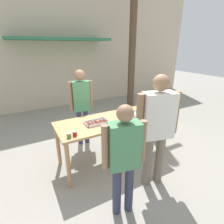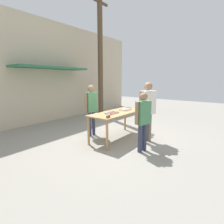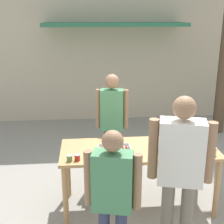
% 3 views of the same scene
% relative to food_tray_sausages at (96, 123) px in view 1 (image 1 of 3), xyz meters
% --- Properties ---
extents(ground_plane, '(24.00, 24.00, 0.00)m').
position_rel_food_tray_sausages_xyz_m(ground_plane, '(0.34, 0.02, -0.90)').
color(ground_plane, gray).
extents(building_facade_back, '(12.00, 1.11, 4.50)m').
position_rel_food_tray_sausages_xyz_m(building_facade_back, '(0.34, 4.00, 1.35)').
color(building_facade_back, beige).
rests_on(building_facade_back, ground).
extents(serving_table, '(2.10, 0.84, 0.89)m').
position_rel_food_tray_sausages_xyz_m(serving_table, '(0.34, 0.02, -0.12)').
color(serving_table, tan).
rests_on(serving_table, ground).
extents(food_tray_sausages, '(0.42, 0.25, 0.04)m').
position_rel_food_tray_sausages_xyz_m(food_tray_sausages, '(0.00, 0.00, 0.00)').
color(food_tray_sausages, silver).
rests_on(food_tray_sausages, serving_table).
extents(food_tray_buns, '(0.41, 0.27, 0.06)m').
position_rel_food_tray_sausages_xyz_m(food_tray_buns, '(0.75, -0.00, 0.00)').
color(food_tray_buns, silver).
rests_on(food_tray_buns, serving_table).
extents(condiment_jar_mustard, '(0.07, 0.07, 0.08)m').
position_rel_food_tray_sausages_xyz_m(condiment_jar_mustard, '(-0.58, -0.28, 0.02)').
color(condiment_jar_mustard, '#567A38').
rests_on(condiment_jar_mustard, serving_table).
extents(condiment_jar_ketchup, '(0.07, 0.07, 0.08)m').
position_rel_food_tray_sausages_xyz_m(condiment_jar_ketchup, '(-0.48, -0.27, 0.02)').
color(condiment_jar_ketchup, '#B22319').
rests_on(condiment_jar_ketchup, serving_table).
extents(beer_cup, '(0.09, 0.09, 0.11)m').
position_rel_food_tray_sausages_xyz_m(beer_cup, '(1.25, -0.27, 0.04)').
color(beer_cup, '#DBC67A').
rests_on(beer_cup, serving_table).
extents(person_server_behind_table, '(0.52, 0.25, 1.74)m').
position_rel_food_tray_sausages_xyz_m(person_server_behind_table, '(0.05, 0.92, 0.16)').
color(person_server_behind_table, '#333851').
rests_on(person_server_behind_table, ground).
extents(person_customer_holding_hotdog, '(0.55, 0.30, 1.59)m').
position_rel_food_tray_sausages_xyz_m(person_customer_holding_hotdog, '(-0.12, -1.12, 0.05)').
color(person_customer_holding_hotdog, '#333851').
rests_on(person_customer_holding_hotdog, ground).
extents(person_customer_with_cup, '(0.67, 0.37, 1.84)m').
position_rel_food_tray_sausages_xyz_m(person_customer_with_cup, '(0.62, -0.88, 0.19)').
color(person_customer_with_cup, '#756B5B').
rests_on(person_customer_with_cup, ground).
extents(utility_pole, '(1.10, 0.25, 6.28)m').
position_rel_food_tray_sausages_xyz_m(utility_pole, '(2.69, 2.79, 2.30)').
color(utility_pole, brown).
rests_on(utility_pole, ground).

